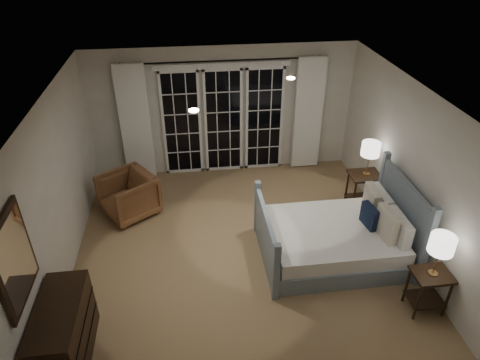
{
  "coord_description": "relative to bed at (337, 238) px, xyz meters",
  "views": [
    {
      "loc": [
        -0.67,
        -5.12,
        4.43
      ],
      "look_at": [
        0.04,
        0.3,
        1.05
      ],
      "focal_mm": 32.0,
      "sensor_mm": 36.0,
      "label": 1
    }
  ],
  "objects": [
    {
      "name": "floor",
      "position": [
        -1.42,
        0.36,
        -0.31
      ],
      "size": [
        5.0,
        5.0,
        0.0
      ],
      "primitive_type": "plane",
      "color": "#8C694B",
      "rests_on": "ground"
    },
    {
      "name": "ceiling",
      "position": [
        -1.42,
        0.36,
        2.19
      ],
      "size": [
        5.0,
        5.0,
        0.0
      ],
      "primitive_type": "plane",
      "rotation": [
        3.14,
        0.0,
        0.0
      ],
      "color": "white",
      "rests_on": "wall_back"
    },
    {
      "name": "wall_left",
      "position": [
        -3.92,
        0.36,
        0.94
      ],
      "size": [
        0.02,
        5.0,
        2.5
      ],
      "primitive_type": "cube",
      "color": "silver",
      "rests_on": "floor"
    },
    {
      "name": "wall_right",
      "position": [
        1.08,
        0.36,
        0.94
      ],
      "size": [
        0.02,
        5.0,
        2.5
      ],
      "primitive_type": "cube",
      "color": "silver",
      "rests_on": "floor"
    },
    {
      "name": "wall_back",
      "position": [
        -1.42,
        2.86,
        0.94
      ],
      "size": [
        5.0,
        0.02,
        2.5
      ],
      "primitive_type": "cube",
      "color": "silver",
      "rests_on": "floor"
    },
    {
      "name": "wall_front",
      "position": [
        -1.42,
        -2.14,
        0.94
      ],
      "size": [
        5.0,
        0.02,
        2.5
      ],
      "primitive_type": "cube",
      "color": "silver",
      "rests_on": "floor"
    },
    {
      "name": "french_doors",
      "position": [
        -1.42,
        2.82,
        0.78
      ],
      "size": [
        2.5,
        0.04,
        2.2
      ],
      "color": "black",
      "rests_on": "wall_back"
    },
    {
      "name": "curtain_rod",
      "position": [
        -1.42,
        2.76,
        1.94
      ],
      "size": [
        3.5,
        0.03,
        0.03
      ],
      "primitive_type": "cylinder",
      "rotation": [
        0.0,
        1.57,
        0.0
      ],
      "color": "black",
      "rests_on": "wall_back"
    },
    {
      "name": "curtain_left",
      "position": [
        -3.07,
        2.74,
        0.84
      ],
      "size": [
        0.55,
        0.1,
        2.25
      ],
      "primitive_type": "cube",
      "color": "white",
      "rests_on": "curtain_rod"
    },
    {
      "name": "curtain_right",
      "position": [
        0.23,
        2.74,
        0.84
      ],
      "size": [
        0.55,
        0.1,
        2.25
      ],
      "primitive_type": "cube",
      "color": "white",
      "rests_on": "curtain_rod"
    },
    {
      "name": "downlight_a",
      "position": [
        -0.62,
        0.96,
        2.18
      ],
      "size": [
        0.12,
        0.12,
        0.01
      ],
      "primitive_type": "cylinder",
      "color": "white",
      "rests_on": "ceiling"
    },
    {
      "name": "downlight_b",
      "position": [
        -2.02,
        -0.04,
        2.18
      ],
      "size": [
        0.12,
        0.12,
        0.01
      ],
      "primitive_type": "cylinder",
      "color": "white",
      "rests_on": "ceiling"
    },
    {
      "name": "bed",
      "position": [
        0.0,
        0.0,
        0.0
      ],
      "size": [
        2.1,
        1.5,
        1.21
      ],
      "color": "slate",
      "rests_on": "floor"
    },
    {
      "name": "nightstand_left",
      "position": [
        0.81,
        -1.18,
        0.09
      ],
      "size": [
        0.48,
        0.38,
        0.62
      ],
      "color": "black",
      "rests_on": "floor"
    },
    {
      "name": "nightstand_right",
      "position": [
        0.83,
        1.11,
        0.16
      ],
      "size": [
        0.55,
        0.44,
        0.71
      ],
      "color": "black",
      "rests_on": "floor"
    },
    {
      "name": "lamp_left",
      "position": [
        0.81,
        -1.18,
        0.78
      ],
      "size": [
        0.31,
        0.31,
        0.59
      ],
      "color": "#AB7A44",
      "rests_on": "nightstand_left"
    },
    {
      "name": "lamp_right",
      "position": [
        0.83,
        1.11,
        0.87
      ],
      "size": [
        0.31,
        0.31,
        0.59
      ],
      "color": "#AB7A44",
      "rests_on": "nightstand_right"
    },
    {
      "name": "armchair",
      "position": [
        -3.19,
        1.48,
        0.07
      ],
      "size": [
        1.14,
        1.14,
        0.76
      ],
      "primitive_type": "imported",
      "rotation": [
        0.0,
        0.0,
        -0.98
      ],
      "color": "brown",
      "rests_on": "floor"
    },
    {
      "name": "dresser",
      "position": [
        -3.65,
        -1.34,
        0.1
      ],
      "size": [
        0.49,
        1.16,
        0.82
      ],
      "color": "black",
      "rests_on": "floor"
    },
    {
      "name": "mirror",
      "position": [
        -3.89,
        -1.34,
        1.24
      ],
      "size": [
        0.05,
        0.85,
        1.0
      ],
      "color": "black",
      "rests_on": "wall_left"
    }
  ]
}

